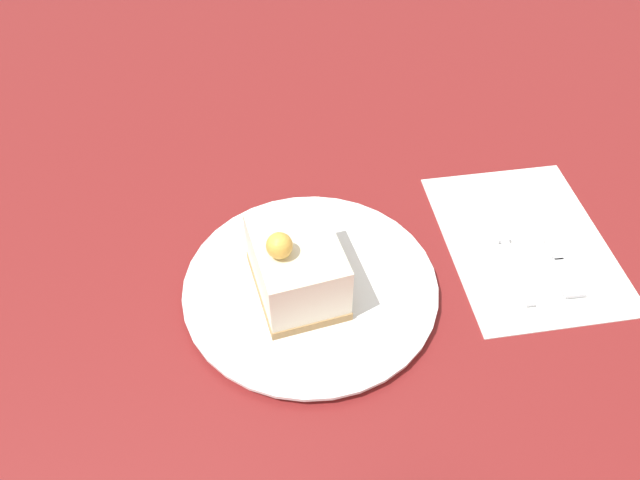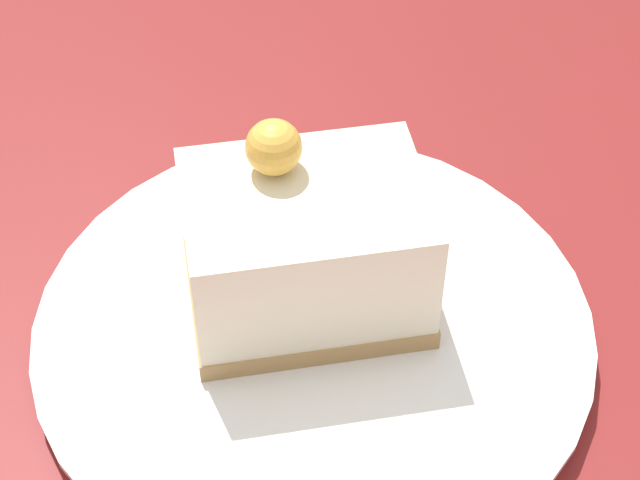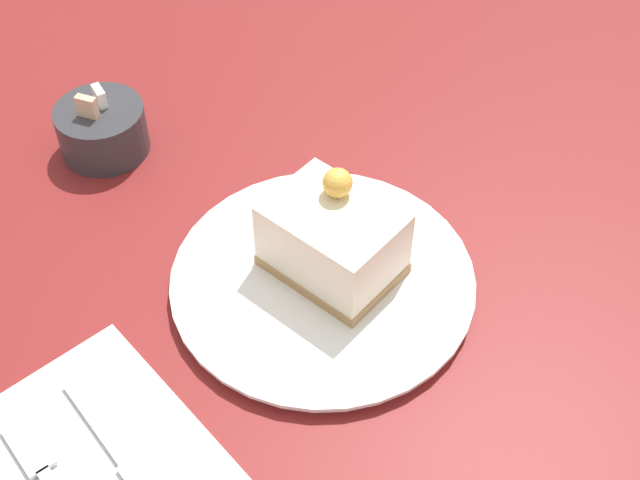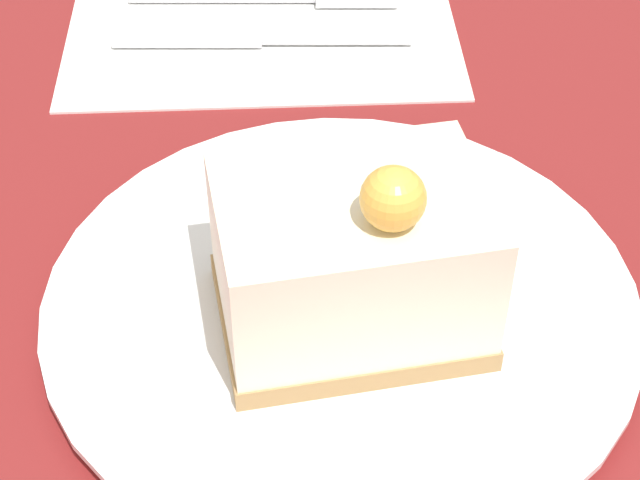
% 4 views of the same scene
% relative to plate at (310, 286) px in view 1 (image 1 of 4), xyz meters
% --- Properties ---
extents(ground_plane, '(4.00, 4.00, 0.00)m').
position_rel_plate_xyz_m(ground_plane, '(0.03, 0.00, -0.01)').
color(ground_plane, maroon).
extents(plate, '(0.26, 0.26, 0.01)m').
position_rel_plate_xyz_m(plate, '(0.00, 0.00, 0.00)').
color(plate, white).
rests_on(plate, ground_plane).
extents(cake_slice, '(0.09, 0.11, 0.09)m').
position_rel_plate_xyz_m(cake_slice, '(0.01, -0.00, 0.04)').
color(cake_slice, '#AD8451').
rests_on(cake_slice, plate).
extents(napkin, '(0.22, 0.27, 0.00)m').
position_rel_plate_xyz_m(napkin, '(-0.25, 0.02, -0.01)').
color(napkin, white).
rests_on(napkin, ground_plane).
extents(fork, '(0.06, 0.17, 0.00)m').
position_rel_plate_xyz_m(fork, '(-0.27, 0.04, -0.00)').
color(fork, silver).
rests_on(fork, napkin).
extents(knife, '(0.06, 0.18, 0.00)m').
position_rel_plate_xyz_m(knife, '(-0.23, -0.00, -0.00)').
color(knife, silver).
rests_on(knife, napkin).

